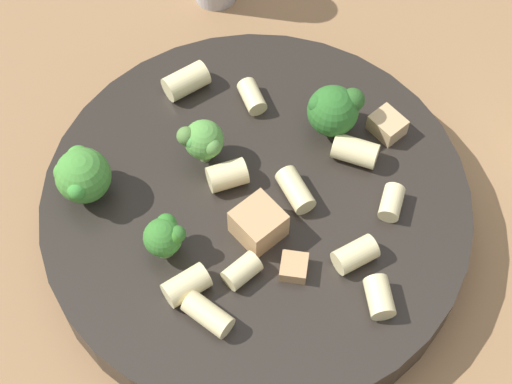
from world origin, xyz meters
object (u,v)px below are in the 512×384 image
(broccoli_floret_1, at_px, (334,110))
(chicken_chunk_2, at_px, (258,224))
(rigatoni_9, at_px, (227,175))
(rigatoni_5, at_px, (392,202))
(rigatoni_10, at_px, (355,151))
(rigatoni_4, at_px, (236,270))
(rigatoni_7, at_px, (186,285))
(rigatoni_0, at_px, (208,314))
(broccoli_floret_0, at_px, (165,236))
(rigatoni_6, at_px, (252,97))
(rigatoni_2, at_px, (355,255))
(pasta_bowl, at_px, (256,210))
(chicken_chunk_1, at_px, (387,125))
(chicken_chunk_0, at_px, (294,267))
(rigatoni_3, at_px, (379,297))
(rigatoni_1, at_px, (295,190))
(rigatoni_8, at_px, (186,81))
(broccoli_floret_2, at_px, (202,140))

(broccoli_floret_1, xyz_separation_m, chicken_chunk_2, (0.04, 0.08, -0.01))
(rigatoni_9, bearing_deg, rigatoni_5, 178.73)
(rigatoni_10, distance_m, chicken_chunk_2, 0.08)
(rigatoni_4, relative_size, rigatoni_7, 0.82)
(rigatoni_0, relative_size, rigatoni_9, 1.22)
(broccoli_floret_0, relative_size, rigatoni_6, 1.25)
(rigatoni_2, bearing_deg, rigatoni_9, -26.45)
(pasta_bowl, bearing_deg, broccoli_floret_0, 41.75)
(chicken_chunk_2, bearing_deg, pasta_bowl, -77.32)
(rigatoni_7, distance_m, chicken_chunk_1, 0.17)
(rigatoni_2, relative_size, rigatoni_9, 1.06)
(broccoli_floret_0, bearing_deg, chicken_chunk_0, 178.59)
(broccoli_floret_0, relative_size, rigatoni_3, 1.24)
(rigatoni_7, height_order, chicken_chunk_0, rigatoni_7)
(rigatoni_2, bearing_deg, rigatoni_10, -84.25)
(rigatoni_1, xyz_separation_m, rigatoni_4, (0.03, 0.06, -0.00))
(rigatoni_1, xyz_separation_m, chicken_chunk_0, (-0.01, 0.05, -0.00))
(rigatoni_4, xyz_separation_m, rigatoni_6, (0.01, -0.13, -0.00))
(rigatoni_7, relative_size, rigatoni_10, 0.93)
(rigatoni_1, distance_m, rigatoni_7, 0.09)
(rigatoni_0, bearing_deg, chicken_chunk_0, -139.17)
(rigatoni_3, height_order, rigatoni_6, rigatoni_3)
(rigatoni_6, xyz_separation_m, rigatoni_8, (0.05, -0.00, 0.00))
(pasta_bowl, height_order, broccoli_floret_1, broccoli_floret_1)
(rigatoni_8, distance_m, rigatoni_9, 0.08)
(rigatoni_3, relative_size, chicken_chunk_0, 1.38)
(pasta_bowl, relative_size, rigatoni_3, 11.62)
(rigatoni_10, bearing_deg, rigatoni_8, -17.78)
(broccoli_floret_0, xyz_separation_m, rigatoni_5, (-0.13, -0.05, -0.01))
(rigatoni_4, xyz_separation_m, chicken_chunk_2, (-0.01, -0.03, 0.00))
(rigatoni_0, xyz_separation_m, rigatoni_1, (-0.04, -0.09, 0.00))
(broccoli_floret_1, xyz_separation_m, rigatoni_5, (-0.04, 0.05, -0.01))
(rigatoni_8, xyz_separation_m, rigatoni_9, (-0.04, 0.07, -0.00))
(broccoli_floret_0, relative_size, rigatoni_2, 1.14)
(pasta_bowl, height_order, rigatoni_0, rigatoni_0)
(broccoli_floret_2, bearing_deg, rigatoni_1, 163.51)
(chicken_chunk_0, distance_m, chicken_chunk_2, 0.03)
(rigatoni_3, xyz_separation_m, chicken_chunk_2, (0.08, -0.03, 0.00))
(rigatoni_10, distance_m, chicken_chunk_0, 0.09)
(chicken_chunk_0, bearing_deg, rigatoni_10, -107.96)
(rigatoni_7, relative_size, chicken_chunk_2, 1.00)
(rigatoni_1, distance_m, rigatoni_10, 0.05)
(broccoli_floret_0, xyz_separation_m, broccoli_floret_2, (-0.01, -0.07, 0.00))
(pasta_bowl, bearing_deg, broccoli_floret_1, -123.52)
(rigatoni_2, relative_size, rigatoni_10, 0.90)
(rigatoni_9, bearing_deg, chicken_chunk_1, -150.08)
(pasta_bowl, height_order, chicken_chunk_2, chicken_chunk_2)
(chicken_chunk_2, bearing_deg, broccoli_floret_1, -113.02)
(rigatoni_6, distance_m, rigatoni_9, 0.07)
(rigatoni_2, height_order, chicken_chunk_2, chicken_chunk_2)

